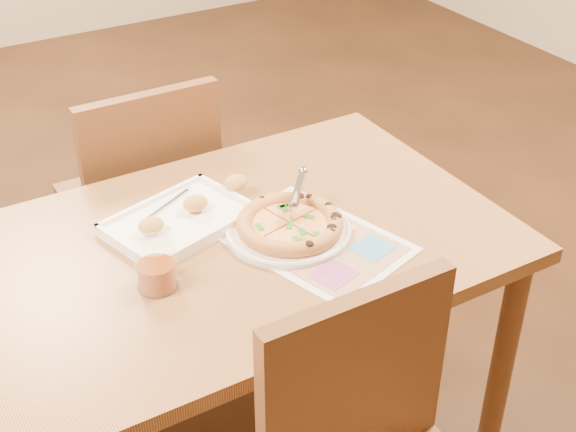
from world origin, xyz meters
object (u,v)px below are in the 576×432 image
chair_far (145,184)px  pizza_cutter (297,194)px  dining_table (235,268)px  plate (288,231)px  pizza (290,224)px  glass_tumbler (156,269)px  menu (314,241)px  appetizer_tray (183,218)px

chair_far → pizza_cutter: chair_far is taller
dining_table → plate: 0.16m
pizza → glass_tumbler: glass_tumbler is taller
chair_far → glass_tumbler: (-0.23, -0.68, 0.20)m
glass_tumbler → dining_table: bearing=18.6°
menu → pizza: bearing=119.9°
plate → menu: (0.03, -0.06, -0.01)m
plate → pizza_cutter: size_ratio=2.88×
pizza → menu: pizza is taller
dining_table → plate: (0.12, -0.04, 0.09)m
dining_table → pizza_cutter: (0.17, -0.01, 0.17)m
pizza → glass_tumbler: (-0.35, -0.03, 0.02)m
pizza_cutter → appetizer_tray: pizza_cutter is taller
dining_table → appetizer_tray: bearing=121.5°
plate → chair_far: bearing=101.0°
appetizer_tray → glass_tumbler: 0.25m
dining_table → pizza: (0.13, -0.05, 0.11)m
dining_table → glass_tumbler: size_ratio=11.36×
chair_far → pizza_cutter: 0.68m
chair_far → pizza: bearing=101.0°
dining_table → chair_far: chair_far is taller
chair_far → menu: size_ratio=1.11×
chair_far → dining_table: bearing=90.0°
glass_tumbler → appetizer_tray: bearing=53.1°
dining_table → menu: 0.21m
dining_table → pizza_cutter: size_ratio=12.30×
glass_tumbler → menu: 0.39m
pizza_cutter → menu: (-0.01, -0.10, -0.08)m
dining_table → appetizer_tray: appetizer_tray is taller
plate → dining_table: bearing=161.6°
pizza_cutter → appetizer_tray: 0.29m
dining_table → menu: (0.16, -0.10, 0.09)m
pizza_cutter → glass_tumbler: bearing=144.1°
dining_table → glass_tumbler: (-0.23, -0.08, 0.14)m
dining_table → pizza_cutter: bearing=-2.7°
chair_far → pizza: (0.13, -0.65, 0.18)m
appetizer_tray → dining_table: bearing=-58.5°
dining_table → glass_tumbler: 0.27m
dining_table → menu: menu is taller
pizza → menu: (0.03, -0.06, -0.03)m
dining_table → plate: size_ratio=4.28×
appetizer_tray → glass_tumbler: size_ratio=3.57×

